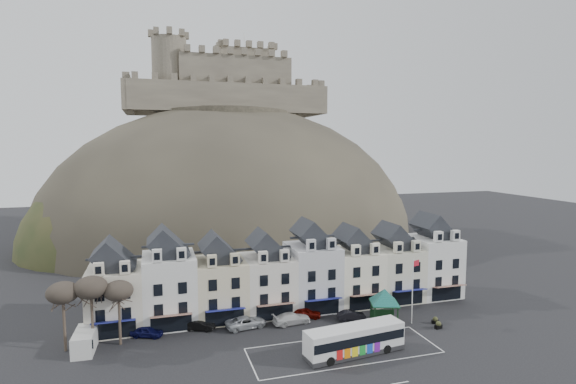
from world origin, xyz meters
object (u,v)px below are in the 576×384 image
object	(u,v)px
bus_shelter	(384,296)
flagpole	(413,287)
car_white	(292,318)
car_maroon	(305,313)
car_navy	(147,332)
bus	(354,339)
red_buoy	(393,325)
car_black	(200,325)
white_van	(85,341)
car_charcoal	(351,315)
car_silver	(246,322)

from	to	relation	value
bus_shelter	flagpole	xyz separation A→B (m)	(3.44, -1.43, 1.46)
car_white	car_maroon	size ratio (longest dim) A/B	1.18
car_navy	car_maroon	size ratio (longest dim) A/B	0.91
bus	red_buoy	bearing A→B (deg)	22.88
bus_shelter	red_buoy	world-z (taller)	bus_shelter
bus_shelter	car_black	bearing A→B (deg)	-172.63
white_van	car_charcoal	size ratio (longest dim) A/B	1.36
bus_shelter	car_black	size ratio (longest dim) A/B	1.75
bus_shelter	red_buoy	xyz separation A→B (m)	(-0.54, -3.28, -2.64)
bus_shelter	white_van	bearing A→B (deg)	-165.73
car_silver	flagpole	bearing A→B (deg)	-111.90
bus	car_maroon	xyz separation A→B (m)	(-1.86, 11.98, -1.11)
bus_shelter	flagpole	size ratio (longest dim) A/B	0.78
red_buoy	car_black	bearing A→B (deg)	161.67
car_silver	car_white	world-z (taller)	car_white
car_navy	car_maroon	bearing A→B (deg)	-67.53
bus_shelter	car_navy	bearing A→B (deg)	-170.05
bus_shelter	car_white	xyz separation A→B (m)	(-12.13, 3.04, -2.84)
flagpole	red_buoy	bearing A→B (deg)	-155.00
bus_shelter	bus	bearing A→B (deg)	-118.60
red_buoy	car_black	xyz separation A→B (m)	(-23.60, 7.82, -0.30)
car_white	car_charcoal	world-z (taller)	car_white
flagpole	car_white	distance (m)	16.75
white_van	car_black	world-z (taller)	white_van
bus_shelter	car_silver	size ratio (longest dim) A/B	1.31
flagpole	bus_shelter	bearing A→B (deg)	157.42
white_van	car_navy	distance (m)	7.08
red_buoy	car_black	world-z (taller)	red_buoy
car_navy	white_van	bearing A→B (deg)	127.50
bus	red_buoy	size ratio (longest dim) A/B	6.51
bus_shelter	car_white	size ratio (longest dim) A/B	1.34
car_charcoal	car_silver	bearing A→B (deg)	92.53
car_silver	car_navy	bearing A→B (deg)	77.33
car_navy	car_black	distance (m)	6.52
car_maroon	car_white	bearing A→B (deg)	140.30
flagpole	car_silver	world-z (taller)	flagpole
white_van	bus_shelter	bearing A→B (deg)	-1.35
red_buoy	flagpole	size ratio (longest dim) A/B	0.21
white_van	bus	bearing A→B (deg)	-16.10
red_buoy	flagpole	world-z (taller)	flagpole
bus_shelter	white_van	world-z (taller)	bus_shelter
red_buoy	flagpole	distance (m)	6.00
car_silver	car_charcoal	size ratio (longest dim) A/B	1.36
car_silver	car_black	bearing A→B (deg)	71.51
flagpole	car_charcoal	world-z (taller)	flagpole
car_silver	car_white	distance (m)	6.10
bus	car_maroon	size ratio (longest dim) A/B	2.76
flagpole	white_van	world-z (taller)	flagpole
bus	bus_shelter	distance (m)	10.98
white_van	car_silver	distance (m)	19.29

